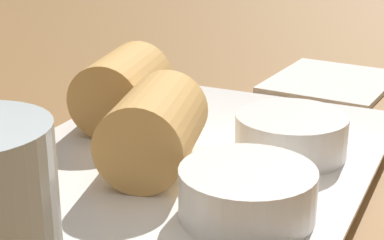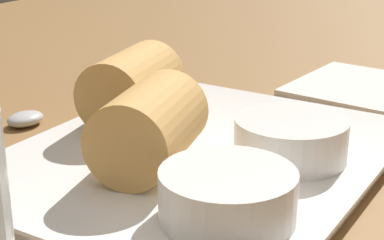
{
  "view_description": "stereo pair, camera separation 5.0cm",
  "coord_description": "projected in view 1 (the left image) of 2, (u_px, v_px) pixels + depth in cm",
  "views": [
    {
      "loc": [
        37.75,
        18.48,
        22.03
      ],
      "look_at": [
        -2.78,
        -0.47,
        5.91
      ],
      "focal_mm": 60.0,
      "sensor_mm": 36.0,
      "label": 1
    },
    {
      "loc": [
        35.38,
        22.89,
        22.03
      ],
      "look_at": [
        -2.78,
        -0.47,
        5.91
      ],
      "focal_mm": 60.0,
      "sensor_mm": 36.0,
      "label": 2
    }
  ],
  "objects": [
    {
      "name": "dipping_bowl_far",
      "position": [
        247.0,
        191.0,
        0.38
      ],
      "size": [
        8.25,
        8.25,
        3.07
      ],
      "color": "white",
      "rests_on": "serving_plate"
    },
    {
      "name": "dipping_bowl_near",
      "position": [
        291.0,
        133.0,
        0.47
      ],
      "size": [
        8.25,
        8.25,
        3.07
      ],
      "color": "white",
      "rests_on": "serving_plate"
    },
    {
      "name": "roll_front_left",
      "position": [
        156.0,
        126.0,
        0.45
      ],
      "size": [
        10.44,
        7.97,
        6.01
      ],
      "color": "#DBA356",
      "rests_on": "serving_plate"
    },
    {
      "name": "roll_front_right",
      "position": [
        125.0,
        86.0,
        0.54
      ],
      "size": [
        10.38,
        7.59,
        6.01
      ],
      "color": "#DBA356",
      "rests_on": "serving_plate"
    },
    {
      "name": "napkin",
      "position": [
        331.0,
        82.0,
        0.7
      ],
      "size": [
        15.27,
        13.32,
        0.6
      ],
      "color": "silver",
      "rests_on": "table_surface"
    },
    {
      "name": "table_surface",
      "position": [
        182.0,
        196.0,
        0.47
      ],
      "size": [
        180.0,
        140.0,
        2.0
      ],
      "color": "olive",
      "rests_on": "ground"
    },
    {
      "name": "serving_plate",
      "position": [
        192.0,
        159.0,
        0.49
      ],
      "size": [
        31.1,
        25.55,
        1.5
      ],
      "color": "white",
      "rests_on": "table_surface"
    }
  ]
}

